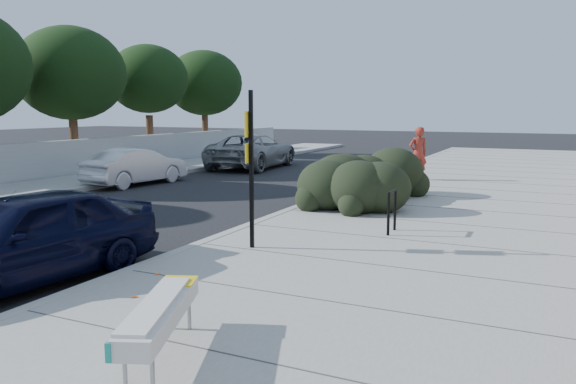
% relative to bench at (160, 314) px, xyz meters
% --- Properties ---
extents(ground, '(120.00, 120.00, 0.00)m').
position_rel_bench_xyz_m(ground, '(-2.50, 4.34, -0.61)').
color(ground, black).
rests_on(ground, ground).
extents(sidewalk_near, '(11.20, 50.00, 0.15)m').
position_rel_bench_xyz_m(sidewalk_near, '(3.10, 9.34, -0.54)').
color(sidewalk_near, gray).
rests_on(sidewalk_near, ground).
extents(sidewalk_far, '(3.00, 50.00, 0.15)m').
position_rel_bench_xyz_m(sidewalk_far, '(-12.00, 9.34, -0.54)').
color(sidewalk_far, gray).
rests_on(sidewalk_far, ground).
extents(curb_near, '(0.22, 50.00, 0.17)m').
position_rel_bench_xyz_m(curb_near, '(-2.50, 9.34, -0.53)').
color(curb_near, '#9E9E99').
rests_on(curb_near, ground).
extents(curb_far, '(0.22, 50.00, 0.17)m').
position_rel_bench_xyz_m(curb_far, '(-10.50, 9.34, -0.53)').
color(curb_far, '#9E9E99').
rests_on(curb_far, ground).
extents(far_wall, '(0.30, 40.00, 1.50)m').
position_rel_bench_xyz_m(far_wall, '(-13.70, 9.34, 0.14)').
color(far_wall, '#9E9E99').
rests_on(far_wall, ground).
extents(tree_far_d, '(4.60, 4.60, 6.16)m').
position_rel_bench_xyz_m(tree_far_d, '(-15.00, 13.34, 3.58)').
color(tree_far_d, '#332114').
rests_on(tree_far_d, ground).
extents(tree_far_e, '(4.00, 4.00, 5.90)m').
position_rel_bench_xyz_m(tree_far_e, '(-15.00, 18.34, 3.57)').
color(tree_far_e, '#332114').
rests_on(tree_far_e, ground).
extents(tree_far_f, '(4.40, 4.40, 6.07)m').
position_rel_bench_xyz_m(tree_far_f, '(-15.00, 23.34, 3.58)').
color(tree_far_f, '#332114').
rests_on(tree_far_f, ground).
extents(bench, '(1.09, 1.95, 0.59)m').
position_rel_bench_xyz_m(bench, '(0.00, 0.00, 0.00)').
color(bench, gray).
rests_on(bench, sidewalk_near).
extents(bike_rack, '(0.07, 0.62, 0.90)m').
position_rel_bench_xyz_m(bike_rack, '(0.62, 6.86, 0.08)').
color(bike_rack, black).
rests_on(bike_rack, sidewalk_near).
extents(sign_post, '(0.13, 0.33, 2.91)m').
position_rel_bench_xyz_m(sign_post, '(-1.42, 4.50, 1.17)').
color(sign_post, black).
rests_on(sign_post, sidewalk_near).
extents(hedge, '(2.68, 4.55, 1.62)m').
position_rel_bench_xyz_m(hedge, '(-1.00, 10.38, 0.35)').
color(hedge, black).
rests_on(hedge, sidewalk_near).
extents(sedan_navy, '(2.27, 4.58, 1.50)m').
position_rel_bench_xyz_m(sedan_navy, '(-3.74, 1.43, 0.14)').
color(sedan_navy, black).
rests_on(sedan_navy, ground).
extents(wagon_silver, '(1.81, 4.13, 1.32)m').
position_rel_bench_xyz_m(wagon_silver, '(-10.00, 11.37, 0.05)').
color(wagon_silver, silver).
rests_on(wagon_silver, ground).
extents(suv_silver, '(3.05, 5.84, 1.57)m').
position_rel_bench_xyz_m(suv_silver, '(-9.03, 18.33, 0.17)').
color(suv_silver, gray).
rests_on(suv_silver, ground).
extents(pedestrian, '(0.84, 0.80, 1.93)m').
position_rel_bench_xyz_m(pedestrian, '(-0.88, 16.00, 0.50)').
color(pedestrian, maroon).
rests_on(pedestrian, sidewalk_near).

